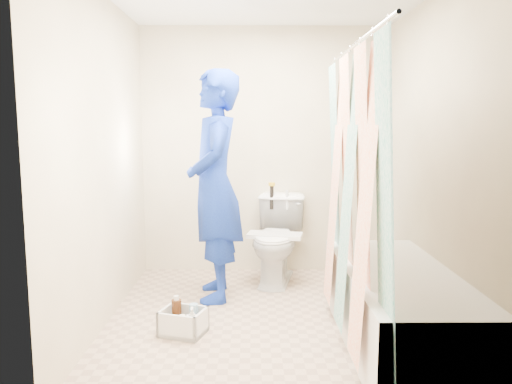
{
  "coord_description": "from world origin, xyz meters",
  "views": [
    {
      "loc": [
        -0.12,
        -3.62,
        1.46
      ],
      "look_at": [
        -0.09,
        0.41,
        0.91
      ],
      "focal_mm": 35.0,
      "sensor_mm": 36.0,
      "label": 1
    }
  ],
  "objects_px": {
    "toilet": "(277,240)",
    "cleaning_caddy": "(184,323)",
    "plumber": "(215,186)",
    "bathtub": "(397,304)"
  },
  "relations": [
    {
      "from": "toilet",
      "to": "cleaning_caddy",
      "type": "xyz_separation_m",
      "value": [
        -0.71,
        -1.19,
        -0.31
      ]
    },
    {
      "from": "cleaning_caddy",
      "to": "plumber",
      "type": "bearing_deg",
      "value": 96.14
    },
    {
      "from": "bathtub",
      "to": "toilet",
      "type": "height_order",
      "value": "toilet"
    },
    {
      "from": "toilet",
      "to": "bathtub",
      "type": "bearing_deg",
      "value": -49.34
    },
    {
      "from": "bathtub",
      "to": "toilet",
      "type": "relative_size",
      "value": 2.2
    },
    {
      "from": "bathtub",
      "to": "toilet",
      "type": "bearing_deg",
      "value": 119.02
    },
    {
      "from": "bathtub",
      "to": "toilet",
      "type": "xyz_separation_m",
      "value": [
        -0.74,
        1.34,
        0.13
      ]
    },
    {
      "from": "bathtub",
      "to": "plumber",
      "type": "height_order",
      "value": "plumber"
    },
    {
      "from": "bathtub",
      "to": "plumber",
      "type": "xyz_separation_m",
      "value": [
        -1.28,
        0.91,
        0.69
      ]
    },
    {
      "from": "toilet",
      "to": "cleaning_caddy",
      "type": "height_order",
      "value": "toilet"
    }
  ]
}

